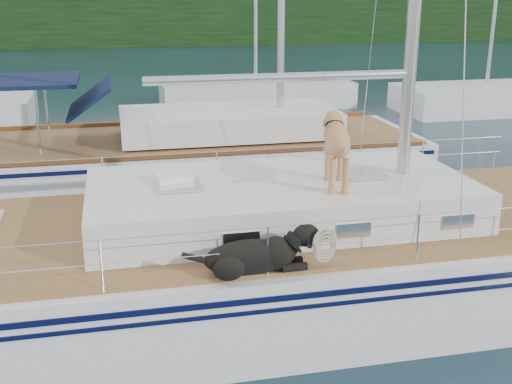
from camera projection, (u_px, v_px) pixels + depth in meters
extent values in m
plane|color=black|center=(225.00, 305.00, 9.16)|extent=(120.00, 120.00, 0.00)
cube|color=black|center=(126.00, 7.00, 50.13)|extent=(90.00, 3.00, 6.00)
cube|color=#595147|center=(127.00, 37.00, 51.97)|extent=(92.00, 1.00, 1.20)
cube|color=white|center=(224.00, 273.00, 9.01)|extent=(12.00, 3.80, 1.40)
cube|color=#996C3D|center=(224.00, 224.00, 8.79)|extent=(11.52, 3.50, 0.06)
cube|color=white|center=(280.00, 199.00, 8.86)|extent=(5.20, 2.50, 0.55)
cylinder|color=silver|center=(282.00, 77.00, 8.35)|extent=(3.60, 0.12, 0.12)
cylinder|color=silver|center=(250.00, 228.00, 6.98)|extent=(10.56, 0.01, 0.01)
cylinder|color=silver|center=(204.00, 152.00, 10.23)|extent=(10.56, 0.01, 0.01)
cube|color=#1F2FC4|center=(146.00, 200.00, 9.64)|extent=(0.69, 0.51, 0.05)
cube|color=white|center=(173.00, 178.00, 8.68)|extent=(0.55, 0.48, 0.12)
torus|color=#B8AC92|center=(325.00, 241.00, 7.17)|extent=(0.42, 0.21, 0.40)
cube|color=white|center=(177.00, 167.00, 14.53)|extent=(11.00, 3.50, 1.30)
cube|color=#996C3D|center=(176.00, 139.00, 14.33)|extent=(10.56, 3.29, 0.06)
cube|color=white|center=(229.00, 122.00, 14.47)|extent=(4.80, 2.30, 0.55)
cube|color=#0D1839|center=(19.00, 81.00, 13.25)|extent=(2.40, 2.30, 0.08)
cube|color=white|center=(256.00, 95.00, 24.75)|extent=(7.20, 3.00, 1.10)
cube|color=white|center=(485.00, 100.00, 23.62)|extent=(6.40, 3.00, 1.10)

